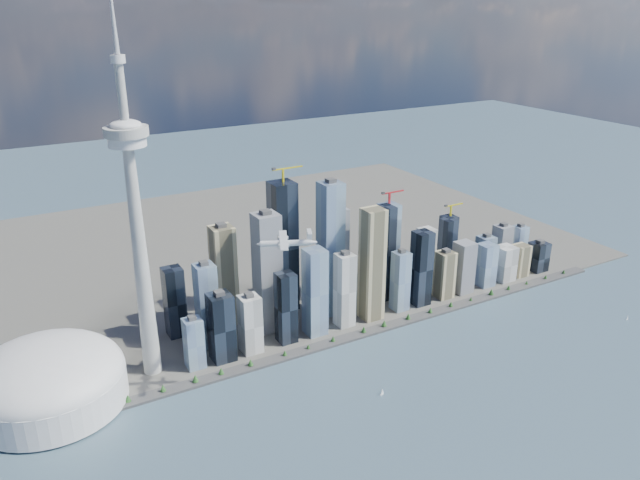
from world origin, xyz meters
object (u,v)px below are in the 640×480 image
dome_stadium (48,380)px  airplane (287,242)px  sailboat_west (382,392)px  sailboat_east (627,318)px  needle_tower (136,221)px

dome_stadium → airplane: bearing=-24.3°
sailboat_west → sailboat_east: 488.04m
sailboat_east → airplane: bearing=164.6°
needle_tower → airplane: 208.44m
sailboat_west → sailboat_east: sailboat_west is taller
needle_tower → sailboat_west: bearing=-39.0°
sailboat_west → sailboat_east: (487.20, -28.73, -0.27)m
needle_tower → dome_stadium: size_ratio=2.75×
needle_tower → sailboat_east: (747.63, -239.45, -232.89)m
dome_stadium → airplane: airplane is taller
sailboat_east → dome_stadium: bearing=159.4°
needle_tower → airplane: needle_tower is taller
airplane → sailboat_east: bearing=15.0°
airplane → dome_stadium: bearing=-180.0°
airplane → sailboat_east: 642.52m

